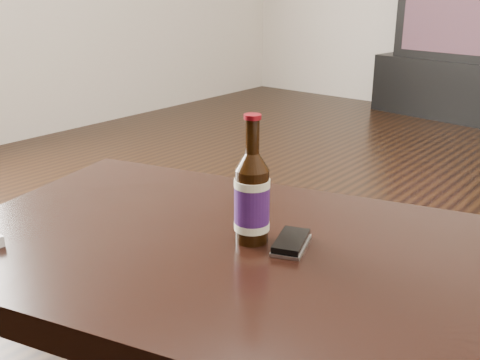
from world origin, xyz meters
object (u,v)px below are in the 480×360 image
Objects in this scene: tv at (463,17)px; beer_bottle at (252,198)px; phone at (291,243)px; tv_stand at (454,87)px; coffee_table at (250,275)px.

tv is 3.50m from beer_bottle.
tv_stand is at bearing 83.68° from phone.
tv is 0.60× the size of coffee_table.
phone reaches higher than tv_stand.
tv is 3.53m from coffee_table.
coffee_table is (0.79, -3.43, 0.19)m from tv_stand.
phone is at bearing -68.90° from tv_stand.
phone is at bearing 18.67° from beer_bottle.
tv is at bearing -90.00° from tv_stand.
tv is 3.49m from phone.
tv_stand is 8.54× the size of phone.
phone reaches higher than coffee_table.
tv_stand is at bearing 102.98° from coffee_table.
beer_bottle is 2.08× the size of phone.
tv_stand is 4.11× the size of beer_bottle.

